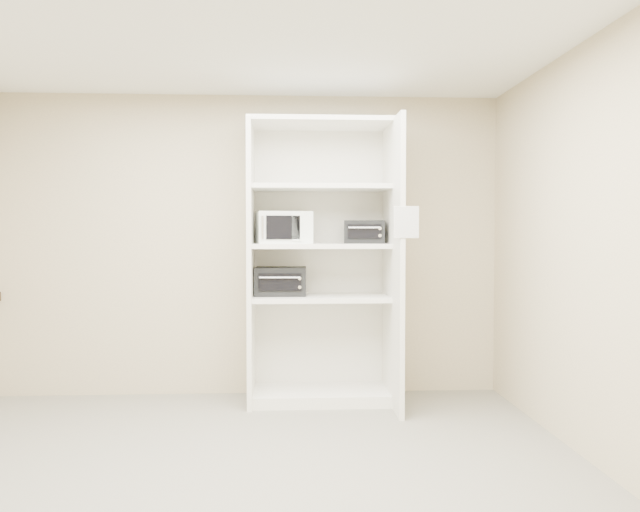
{
  "coord_description": "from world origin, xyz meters",
  "views": [
    {
      "loc": [
        0.33,
        -3.67,
        1.45
      ],
      "look_at": [
        0.6,
        1.36,
        1.27
      ],
      "focal_mm": 35.0,
      "sensor_mm": 36.0,
      "label": 1
    }
  ],
  "objects_px": {
    "toaster_oven_upper": "(364,232)",
    "toaster_oven_lower": "(281,281)",
    "shelving_unit": "(326,271)",
    "microwave": "(284,228)"
  },
  "relations": [
    {
      "from": "toaster_oven_upper",
      "to": "toaster_oven_lower",
      "type": "relative_size",
      "value": 0.79
    },
    {
      "from": "shelving_unit",
      "to": "toaster_oven_upper",
      "type": "relative_size",
      "value": 6.99
    },
    {
      "from": "microwave",
      "to": "toaster_oven_upper",
      "type": "distance_m",
      "value": 0.7
    },
    {
      "from": "shelving_unit",
      "to": "toaster_oven_lower",
      "type": "relative_size",
      "value": 5.51
    },
    {
      "from": "microwave",
      "to": "toaster_oven_upper",
      "type": "relative_size",
      "value": 1.33
    },
    {
      "from": "shelving_unit",
      "to": "microwave",
      "type": "distance_m",
      "value": 0.53
    },
    {
      "from": "toaster_oven_upper",
      "to": "shelving_unit",
      "type": "bearing_deg",
      "value": -169.14
    },
    {
      "from": "microwave",
      "to": "toaster_oven_lower",
      "type": "bearing_deg",
      "value": 133.82
    },
    {
      "from": "shelving_unit",
      "to": "toaster_oven_lower",
      "type": "distance_m",
      "value": 0.4
    },
    {
      "from": "shelving_unit",
      "to": "microwave",
      "type": "relative_size",
      "value": 5.28
    }
  ]
}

